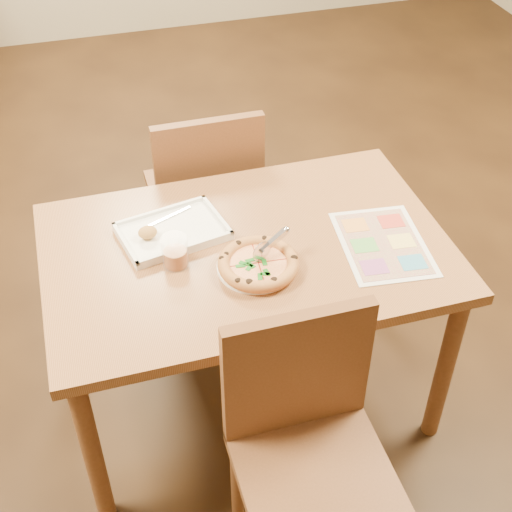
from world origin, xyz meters
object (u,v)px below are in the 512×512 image
object	(u,v)px
pizza	(258,264)
glass_tumbler	(175,253)
chair_far	(206,184)
plate	(256,267)
dining_table	(247,266)
menu	(383,244)
chair_near	(306,424)
pizza_cutter	(270,244)
appetizer_tray	(171,232)

from	to	relation	value
pizza	glass_tumbler	distance (m)	0.26
chair_far	plate	distance (m)	0.73
dining_table	plate	distance (m)	0.14
pizza	menu	xyz separation A→B (m)	(0.42, 0.01, -0.02)
menu	chair_near	bearing A→B (deg)	-131.12
chair_far	pizza_cutter	distance (m)	0.74
plate	menu	xyz separation A→B (m)	(0.43, -0.00, -0.00)
pizza	menu	bearing A→B (deg)	0.96
chair_far	plate	size ratio (longest dim) A/B	1.93
plate	glass_tumbler	world-z (taller)	glass_tumbler
dining_table	pizza_cutter	distance (m)	0.19
dining_table	chair_far	world-z (taller)	chair_far
dining_table	appetizer_tray	xyz separation A→B (m)	(-0.22, 0.13, 0.10)
chair_near	chair_far	size ratio (longest dim) A/B	1.00
chair_far	menu	size ratio (longest dim) A/B	1.25
chair_far	glass_tumbler	size ratio (longest dim) A/B	4.51
appetizer_tray	glass_tumbler	distance (m)	0.15
chair_far	pizza	distance (m)	0.74
glass_tumbler	menu	xyz separation A→B (m)	(0.66, -0.09, -0.04)
chair_near	appetizer_tray	bearing A→B (deg)	106.99
pizza	pizza_cutter	size ratio (longest dim) A/B	1.96
pizza	appetizer_tray	bearing A→B (deg)	132.86
pizza	menu	distance (m)	0.42
chair_near	menu	world-z (taller)	chair_near
pizza_cutter	glass_tumbler	xyz separation A→B (m)	(-0.28, 0.07, -0.03)
chair_near	plate	world-z (taller)	chair_near
dining_table	menu	bearing A→B (deg)	-14.69
dining_table	appetizer_tray	distance (m)	0.27
dining_table	appetizer_tray	bearing A→B (deg)	150.53
chair_far	glass_tumbler	bearing A→B (deg)	69.40
plate	appetizer_tray	world-z (taller)	appetizer_tray
plate	menu	bearing A→B (deg)	-0.35
dining_table	pizza_cutter	bearing A→B (deg)	-62.43
dining_table	chair_far	bearing A→B (deg)	90.00
chair_far	pizza_cutter	xyz separation A→B (m)	(0.05, -0.70, 0.23)
dining_table	appetizer_tray	world-z (taller)	appetizer_tray
dining_table	menu	xyz separation A→B (m)	(0.43, -0.11, 0.09)
dining_table	chair_far	size ratio (longest dim) A/B	2.77
pizza	appetizer_tray	size ratio (longest dim) A/B	0.67
chair_far	appetizer_tray	size ratio (longest dim) A/B	1.25
menu	glass_tumbler	bearing A→B (deg)	172.25
glass_tumbler	dining_table	bearing A→B (deg)	5.37
plate	pizza	size ratio (longest dim) A/B	0.97
chair_near	menu	distance (m)	0.67
chair_far	pizza	size ratio (longest dim) A/B	1.86
chair_far	appetizer_tray	bearing A→B (deg)	64.97
plate	pizza_cutter	size ratio (longest dim) A/B	1.90
pizza	plate	bearing A→B (deg)	114.99
pizza	pizza_cutter	xyz separation A→B (m)	(0.05, 0.02, 0.05)
chair_near	chair_far	xyz separation A→B (m)	(-0.00, 1.20, 0.00)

